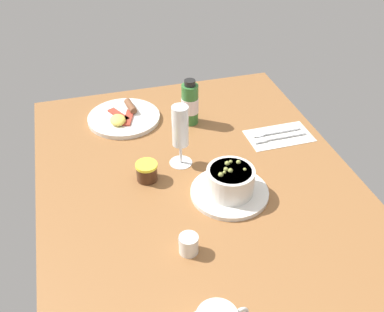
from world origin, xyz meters
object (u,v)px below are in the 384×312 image
sauce_bottle_green (190,104)px  jam_jar (147,171)px  breakfast_plate (124,118)px  creamer_jug (188,244)px  cutlery_setting (278,136)px  porridge_bowl (230,183)px  wine_glass (180,130)px

sauce_bottle_green → jam_jar: bearing=142.4°
jam_jar → breakfast_plate: bearing=2.6°
creamer_jug → cutlery_setting: bearing=-46.2°
porridge_bowl → sauce_bottle_green: sauce_bottle_green is taller
jam_jar → sauce_bottle_green: bearing=-37.6°
sauce_bottle_green → porridge_bowl: bearing=-179.1°
porridge_bowl → sauce_bottle_green: bearing=0.9°
jam_jar → porridge_bowl: bearing=-121.6°
porridge_bowl → creamer_jug: (-15.63, 15.26, -1.31)cm
porridge_bowl → jam_jar: 22.48cm
sauce_bottle_green → cutlery_setting: bearing=-122.5°
creamer_jug → wine_glass: wine_glass is taller
porridge_bowl → jam_jar: size_ratio=3.43×
creamer_jug → jam_jar: size_ratio=0.90×
porridge_bowl → wine_glass: size_ratio=1.11×
creamer_jug → sauce_bottle_green: size_ratio=0.36×
cutlery_setting → breakfast_plate: breakfast_plate is taller
wine_glass → breakfast_plate: 30.81cm
creamer_jug → breakfast_plate: size_ratio=0.23×
cutlery_setting → breakfast_plate: 48.61cm
creamer_jug → wine_glass: (31.84, -6.60, 8.80)cm
porridge_bowl → wine_glass: wine_glass is taller
jam_jar → creamer_jug: bearing=-172.0°
creamer_jug → breakfast_plate: 58.62cm
wine_glass → breakfast_plate: (26.52, 11.87, -10.23)cm
creamer_jug → sauce_bottle_green: sauce_bottle_green is taller
wine_glass → breakfast_plate: wine_glass is taller
porridge_bowl → jam_jar: bearing=58.4°
creamer_jug → jam_jar: bearing=8.0°
jam_jar → sauce_bottle_green: (24.13, -18.58, 4.16)cm
wine_glass → porridge_bowl: bearing=-151.9°
wine_glass → breakfast_plate: size_ratio=0.79×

